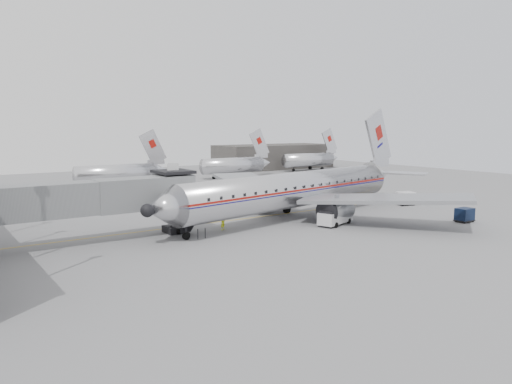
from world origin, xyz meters
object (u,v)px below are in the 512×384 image
Objects in this scene: baggage_cart_white at (406,198)px; ramp_worker at (223,222)px; service_van at (335,214)px; baggage_cart_navy at (465,215)px; airliner at (298,189)px.

ramp_worker is (-29.10, -0.05, -0.16)m from baggage_cart_white.
service_van reaches higher than baggage_cart_navy.
service_van is 3.21× the size of ramp_worker.
airliner is 20.51× the size of baggage_cart_navy.
baggage_cart_white is 1.67× the size of ramp_worker.
baggage_cart_navy is at bearing -46.78° from ramp_worker.
baggage_cart_navy is 27.40m from ramp_worker.
baggage_cart_navy is 0.76× the size of baggage_cart_white.
airliner is at bearing -168.97° from baggage_cart_white.
baggage_cart_white is (17.49, 4.67, -0.23)m from service_van.
service_van reaches higher than baggage_cart_white.
ramp_worker is at bearing 175.40° from airliner.
baggage_cart_white reaches higher than ramp_worker.
ramp_worker is (-11.61, 4.63, -0.39)m from service_van.
baggage_cart_navy is at bearing -95.51° from baggage_cart_white.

